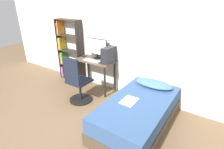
{
  "coord_description": "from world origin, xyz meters",
  "views": [
    {
      "loc": [
        2.01,
        -1.83,
        2.12
      ],
      "look_at": [
        0.26,
        0.8,
        0.75
      ],
      "focal_mm": 28.0,
      "sensor_mm": 36.0,
      "label": 1
    }
  ],
  "objects": [
    {
      "name": "mouse",
      "position": [
        -0.28,
        1.14,
        0.79
      ],
      "size": [
        0.06,
        0.09,
        0.02
      ],
      "color": "black",
      "rests_on": "desk"
    },
    {
      "name": "keyboard",
      "position": [
        -0.54,
        1.14,
        0.79
      ],
      "size": [
        0.44,
        0.15,
        0.02
      ],
      "color": "silver",
      "rests_on": "desk"
    },
    {
      "name": "ground_plane",
      "position": [
        0.0,
        0.0,
        0.0
      ],
      "size": [
        14.0,
        14.0,
        0.0
      ],
      "primitive_type": "plane",
      "color": "brown"
    },
    {
      "name": "office_chair",
      "position": [
        -0.48,
        0.56,
        0.41
      ],
      "size": [
        0.51,
        0.51,
        1.05
      ],
      "color": "black",
      "rests_on": "ground_plane"
    },
    {
      "name": "bookshelf",
      "position": [
        -1.59,
        1.36,
        0.8
      ],
      "size": [
        0.75,
        0.27,
        1.65
      ],
      "color": "#2D2823",
      "rests_on": "ground_plane"
    },
    {
      "name": "phone",
      "position": [
        -0.92,
        1.32,
        0.78
      ],
      "size": [
        0.07,
        0.14,
        0.01
      ],
      "color": "black",
      "rests_on": "desk"
    },
    {
      "name": "pillow",
      "position": [
        0.97,
        1.24,
        0.56
      ],
      "size": [
        0.75,
        0.36,
        0.11
      ],
      "color": "teal",
      "rests_on": "bed"
    },
    {
      "name": "desk",
      "position": [
        -0.53,
        1.24,
        0.63
      ],
      "size": [
        0.95,
        0.5,
        0.78
      ],
      "color": "brown",
      "rests_on": "ground_plane"
    },
    {
      "name": "monitor",
      "position": [
        -0.58,
        1.39,
        1.04
      ],
      "size": [
        0.58,
        0.19,
        0.48
      ],
      "color": "black",
      "rests_on": "desk"
    },
    {
      "name": "pc_tower",
      "position": [
        -0.16,
        1.29,
        0.96
      ],
      "size": [
        0.18,
        0.38,
        0.36
      ],
      "color": "#232328",
      "rests_on": "desk"
    },
    {
      "name": "bed",
      "position": [
        0.97,
        0.57,
        0.25
      ],
      "size": [
        0.99,
        1.85,
        0.5
      ],
      "color": "#4C3D2D",
      "rests_on": "ground_plane"
    },
    {
      "name": "wall_back",
      "position": [
        0.0,
        1.52,
        1.25
      ],
      "size": [
        8.0,
        0.05,
        2.5
      ],
      "color": "silver",
      "rests_on": "ground_plane"
    },
    {
      "name": "magazine",
      "position": [
        0.83,
        0.47,
        0.51
      ],
      "size": [
        0.24,
        0.32,
        0.01
      ],
      "color": "silver",
      "rests_on": "bed"
    }
  ]
}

